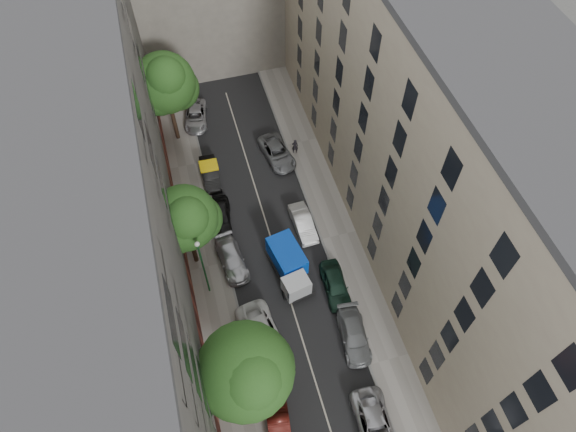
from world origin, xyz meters
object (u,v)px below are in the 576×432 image
object	(u,v)px
car_right_1	(354,335)
tree_far	(166,85)
lamp_post	(202,263)
car_left_1	(279,427)
car_right_0	(375,426)
car_left_5	(210,173)
car_right_4	(277,153)
car_left_3	(232,259)
car_left_6	(196,116)
car_right_3	(303,223)
tree_near	(247,373)
pedestrian	(295,146)
car_left_4	(221,216)
car_right_2	(335,285)
tarp_truck	(289,265)
car_left_2	(262,335)
tree_mid	(186,220)

from	to	relation	value
car_right_1	tree_far	size ratio (longest dim) A/B	0.48
car_right_1	lamp_post	world-z (taller)	lamp_post
car_left_1	car_right_0	distance (m)	6.29
car_left_5	tree_far	size ratio (longest dim) A/B	0.43
car_right_4	car_left_3	bearing A→B (deg)	-131.84
car_left_6	lamp_post	distance (m)	19.24
car_right_3	tree_near	xyz separation A→B (m)	(-7.37, -12.71, 5.11)
pedestrian	car_left_4	bearing A→B (deg)	48.30
car_left_1	car_left_4	bearing A→B (deg)	98.15
car_left_1	car_right_0	size ratio (longest dim) A/B	0.84
car_right_4	pedestrian	xyz separation A→B (m)	(1.74, 0.06, 0.29)
car_right_1	car_right_2	xyz separation A→B (m)	(-0.00, 4.20, 0.06)
lamp_post	car_right_3	bearing A→B (deg)	23.34
car_left_6	tree_far	xyz separation A→B (m)	(-2.00, -1.99, 5.96)
tarp_truck	car_left_2	size ratio (longest dim) A/B	1.01
car_left_6	tree_far	bearing A→B (deg)	-125.26
car_left_4	tree_far	size ratio (longest dim) A/B	0.43
car_left_1	car_left_6	size ratio (longest dim) A/B	0.91
car_left_5	car_right_4	distance (m)	6.45
car_right_2	car_left_4	bearing A→B (deg)	132.71
car_left_4	car_right_1	world-z (taller)	car_left_4
car_left_1	car_right_3	world-z (taller)	car_left_1
car_left_3	lamp_post	bearing A→B (deg)	-144.83
car_left_2	car_right_1	bearing A→B (deg)	-23.93
car_left_3	car_right_0	xyz separation A→B (m)	(6.40, -14.85, 0.03)
car_right_0	pedestrian	world-z (taller)	pedestrian
car_right_3	tree_far	bearing A→B (deg)	120.75
car_left_3	pedestrian	size ratio (longest dim) A/B	2.81
car_left_1	tree_far	distance (m)	28.72
car_left_6	car_right_4	bearing A→B (deg)	-36.95
car_left_4	tree_near	distance (m)	16.11
tree_mid	lamp_post	distance (m)	3.26
car_right_3	lamp_post	distance (m)	10.14
car_left_4	car_left_6	world-z (taller)	car_left_4
car_left_5	car_right_4	size ratio (longest dim) A/B	0.85
car_left_6	car_left_4	bearing A→B (deg)	-80.21
car_left_3	car_left_6	distance (m)	16.80
car_left_6	tree_mid	xyz separation A→B (m)	(-2.63, -15.88, 5.24)
car_left_2	car_left_3	distance (m)	6.89
tree_far	pedestrian	size ratio (longest dim) A/B	5.87
car_left_3	car_left_6	bearing A→B (deg)	83.77
tarp_truck	tree_near	xyz separation A→B (m)	(-5.08, -8.81, 4.48)
car_left_4	car_right_3	xyz separation A→B (m)	(6.47, -2.55, -0.02)
tarp_truck	car_left_6	world-z (taller)	tarp_truck
car_left_1	tree_far	bearing A→B (deg)	101.82
car_left_4	car_left_5	distance (m)	4.85
car_right_1	tree_near	xyz separation A→B (m)	(-8.10, -2.31, 5.11)
car_left_5	pedestrian	xyz separation A→B (m)	(8.14, 0.86, 0.29)
car_left_2	car_right_4	world-z (taller)	car_left_2
car_right_0	car_right_2	bearing A→B (deg)	89.10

